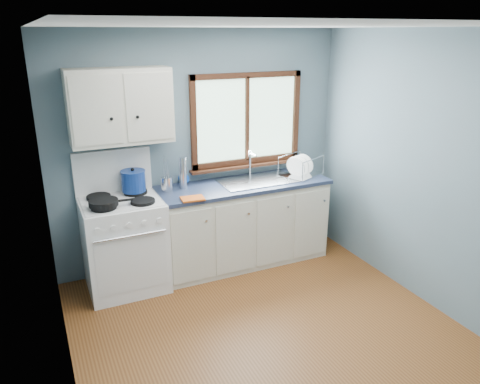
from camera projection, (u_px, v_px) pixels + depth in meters
name	position (u px, v px, depth m)	size (l,w,h in m)	color
floor	(280.00, 345.00, 3.90)	(3.20, 3.60, 0.02)	brown
ceiling	(290.00, 24.00, 3.07)	(3.20, 3.60, 0.02)	white
wall_back	(201.00, 150.00, 5.04)	(3.20, 0.02, 2.50)	slate
wall_left	(55.00, 242.00, 2.85)	(0.02, 3.60, 2.50)	slate
wall_right	(443.00, 177.00, 4.12)	(0.02, 3.60, 2.50)	slate
gas_range	(124.00, 242.00, 4.62)	(0.76, 0.69, 1.36)	white
base_cabinets	(243.00, 227.00, 5.18)	(1.85, 0.60, 0.88)	beige
countertop	(243.00, 185.00, 5.02)	(1.89, 0.64, 0.04)	#1C253B
sink	(258.00, 186.00, 5.10)	(0.84, 0.46, 0.44)	silver
window	(247.00, 126.00, 5.14)	(1.36, 0.10, 1.03)	#9EC6A8
upper_cabinets	(120.00, 106.00, 4.36)	(0.95, 0.35, 0.70)	beige
skillet	(104.00, 203.00, 4.26)	(0.41, 0.28, 0.05)	black
stockpot	(133.00, 181.00, 4.62)	(0.25, 0.25, 0.24)	navy
utensil_crock	(167.00, 184.00, 4.75)	(0.14, 0.14, 0.37)	silver
thermos	(183.00, 173.00, 4.81)	(0.08, 0.08, 0.33)	silver
soap_bottle	(185.00, 172.00, 4.93)	(0.11, 0.11, 0.28)	blue
dish_towel	(193.00, 199.00, 4.53)	(0.22, 0.16, 0.02)	#CF5719
dish_rack	(300.00, 170.00, 5.27)	(0.56, 0.50, 0.24)	silver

